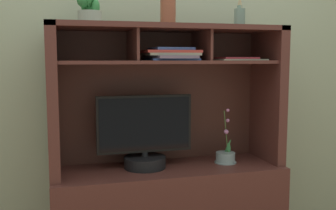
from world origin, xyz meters
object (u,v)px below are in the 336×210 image
at_px(diffuser_bottle, 240,17).
at_px(magazine_stack_left, 171,54).
at_px(potted_orchid, 226,156).
at_px(tv_monitor, 145,139).
at_px(potted_succulent, 90,8).
at_px(magazine_stack_centre, 237,59).
at_px(media_console, 168,184).
at_px(ceramic_vase, 168,10).

bearing_deg(diffuser_bottle, magazine_stack_left, -177.87).
distance_m(potted_orchid, diffuser_bottle, 0.90).
xyz_separation_m(tv_monitor, potted_succulent, (-0.32, 0.02, 0.78)).
xyz_separation_m(tv_monitor, diffuser_bottle, (0.61, -0.02, 0.76)).
bearing_deg(magazine_stack_centre, diffuser_bottle, 48.93).
bearing_deg(potted_orchid, diffuser_bottle, -0.12).
relative_size(potted_orchid, magazine_stack_centre, 1.12).
xyz_separation_m(diffuser_bottle, potted_succulent, (-0.93, 0.04, 0.03)).
height_order(media_console, potted_orchid, media_console).
bearing_deg(potted_orchid, magazine_stack_left, -177.40).
height_order(diffuser_bottle, ceramic_vase, diffuser_bottle).
height_order(potted_orchid, magazine_stack_centre, magazine_stack_centre).
relative_size(magazine_stack_left, potted_succulent, 1.58).
relative_size(tv_monitor, magazine_stack_left, 1.79).
height_order(media_console, magazine_stack_left, media_console).
relative_size(tv_monitor, ceramic_vase, 3.23).
relative_size(diffuser_bottle, ceramic_vase, 1.51).
bearing_deg(magazine_stack_left, tv_monitor, 166.31).
bearing_deg(media_console, diffuser_bottle, -2.84).
bearing_deg(ceramic_vase, media_console, 90.00).
bearing_deg(potted_succulent, ceramic_vase, -2.93).
bearing_deg(tv_monitor, magazine_stack_centre, -5.22).
height_order(media_console, diffuser_bottle, diffuser_bottle).
distance_m(tv_monitor, potted_succulent, 0.85).
height_order(magazine_stack_left, potted_succulent, potted_succulent).
bearing_deg(potted_succulent, diffuser_bottle, -2.72).
bearing_deg(ceramic_vase, magazine_stack_left, -75.55).
height_order(media_console, ceramic_vase, ceramic_vase).
bearing_deg(ceramic_vase, diffuser_bottle, -2.52).
relative_size(magazine_stack_centre, ceramic_vase, 1.73).
bearing_deg(diffuser_bottle, tv_monitor, 178.00).
distance_m(tv_monitor, magazine_stack_left, 0.55).
xyz_separation_m(media_console, potted_orchid, (0.39, -0.02, 0.16)).
xyz_separation_m(magazine_stack_centre, potted_succulent, (-0.90, 0.08, 0.29)).
distance_m(potted_orchid, ceramic_vase, 1.00).
xyz_separation_m(potted_orchid, diffuser_bottle, (0.08, -0.00, 0.89)).
bearing_deg(ceramic_vase, potted_orchid, -3.00).
bearing_deg(tv_monitor, ceramic_vase, -0.37).
xyz_separation_m(potted_orchid, magazine_stack_left, (-0.38, -0.02, 0.66)).
bearing_deg(magazine_stack_centre, ceramic_vase, 173.16).
distance_m(tv_monitor, potted_orchid, 0.55).
bearing_deg(potted_orchid, potted_succulent, 177.04).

